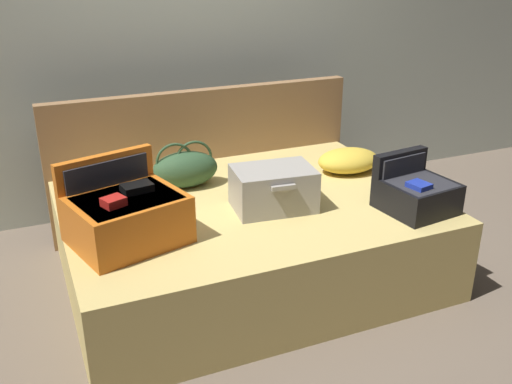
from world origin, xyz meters
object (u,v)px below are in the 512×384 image
hard_case_large (126,214)px  duffel_bag (185,169)px  bed (248,239)px  hard_case_medium (273,188)px  pillow_near_headboard (348,160)px  hard_case_small (416,192)px

hard_case_large → duffel_bag: hard_case_large is taller
bed → hard_case_medium: hard_case_medium is taller
hard_case_large → hard_case_medium: 0.82m
pillow_near_headboard → hard_case_large: bearing=-165.2°
hard_case_large → hard_case_medium: bearing=-10.6°
hard_case_medium → pillow_near_headboard: 0.75m
hard_case_medium → hard_case_small: size_ratio=1.18×
hard_case_medium → hard_case_small: bearing=-18.4°
duffel_bag → pillow_near_headboard: (1.03, -0.17, -0.04)m
bed → pillow_near_headboard: size_ratio=5.06×
hard_case_medium → hard_case_large: bearing=-168.7°
hard_case_medium → duffel_bag: 0.61m
bed → duffel_bag: (-0.26, 0.35, 0.35)m
bed → pillow_near_headboard: pillow_near_headboard is taller
hard_case_medium → pillow_near_headboard: size_ratio=1.15×
hard_case_large → pillow_near_headboard: 1.55m
pillow_near_headboard → duffel_bag: bearing=170.7°
hard_case_large → hard_case_medium: (0.82, 0.07, -0.02)m
hard_case_large → hard_case_medium: size_ratio=1.32×
hard_case_medium → hard_case_small: (0.71, -0.33, -0.01)m
hard_case_large → hard_case_small: size_ratio=1.55×
hard_case_large → duffel_bag: size_ratio=1.50×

